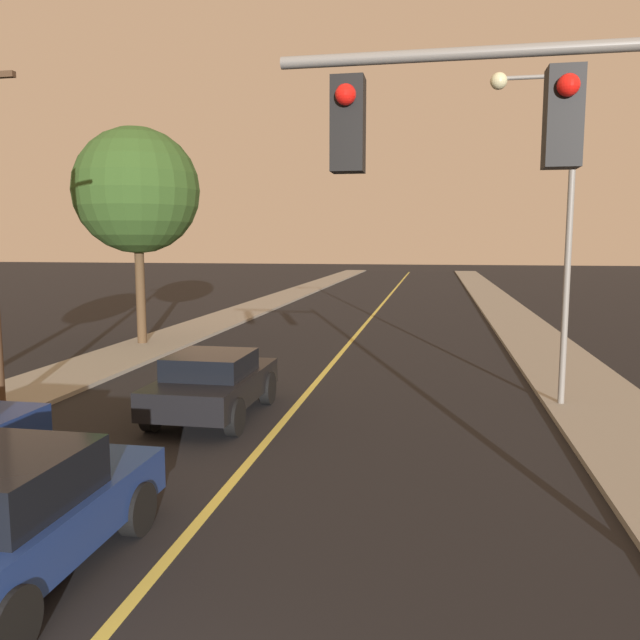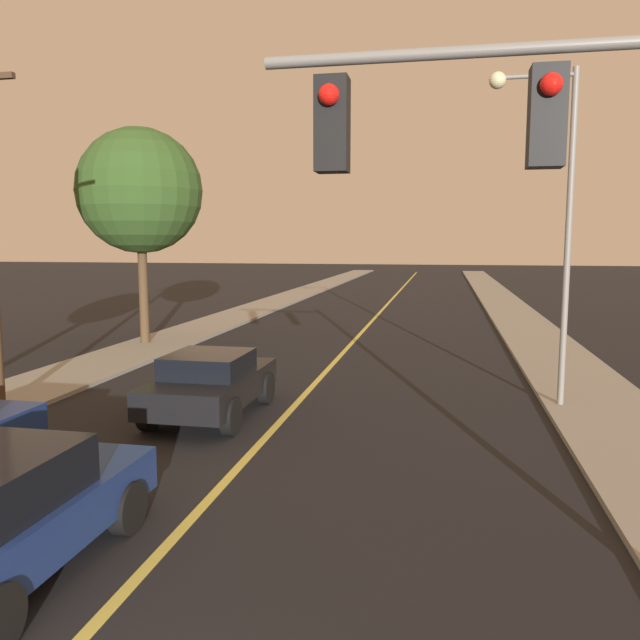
{
  "view_description": "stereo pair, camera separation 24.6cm",
  "coord_description": "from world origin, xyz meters",
  "px_view_note": "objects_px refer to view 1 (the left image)",
  "views": [
    {
      "loc": [
        2.99,
        -2.75,
        3.69
      ],
      "look_at": [
        0.0,
        13.58,
        1.6
      ],
      "focal_mm": 35.0,
      "sensor_mm": 36.0,
      "label": 1
    },
    {
      "loc": [
        3.23,
        -2.7,
        3.69
      ],
      "look_at": [
        0.0,
        13.58,
        1.6
      ],
      "focal_mm": 35.0,
      "sensor_mm": 36.0,
      "label": 2
    }
  ],
  "objects_px": {
    "traffic_signal_mast": "(590,197)",
    "streetlamp_right": "(551,193)",
    "car_near_lane_second": "(213,383)",
    "car_near_lane_front": "(5,515)",
    "tree_left_far": "(137,191)"
  },
  "relations": [
    {
      "from": "traffic_signal_mast",
      "to": "streetlamp_right",
      "type": "relative_size",
      "value": 0.77
    },
    {
      "from": "traffic_signal_mast",
      "to": "car_near_lane_second",
      "type": "bearing_deg",
      "value": 134.42
    },
    {
      "from": "car_near_lane_front",
      "to": "tree_left_far",
      "type": "bearing_deg",
      "value": 111.03
    },
    {
      "from": "streetlamp_right",
      "to": "car_near_lane_second",
      "type": "bearing_deg",
      "value": -163.44
    },
    {
      "from": "traffic_signal_mast",
      "to": "streetlamp_right",
      "type": "height_order",
      "value": "streetlamp_right"
    },
    {
      "from": "car_near_lane_front",
      "to": "tree_left_far",
      "type": "distance_m",
      "value": 16.42
    },
    {
      "from": "car_near_lane_front",
      "to": "car_near_lane_second",
      "type": "height_order",
      "value": "car_near_lane_front"
    },
    {
      "from": "traffic_signal_mast",
      "to": "tree_left_far",
      "type": "distance_m",
      "value": 18.39
    },
    {
      "from": "traffic_signal_mast",
      "to": "streetlamp_right",
      "type": "bearing_deg",
      "value": 82.79
    },
    {
      "from": "tree_left_far",
      "to": "streetlamp_right",
      "type": "bearing_deg",
      "value": -25.87
    },
    {
      "from": "car_near_lane_second",
      "to": "streetlamp_right",
      "type": "bearing_deg",
      "value": 16.56
    },
    {
      "from": "car_near_lane_second",
      "to": "traffic_signal_mast",
      "type": "bearing_deg",
      "value": -45.58
    },
    {
      "from": "car_near_lane_front",
      "to": "traffic_signal_mast",
      "type": "bearing_deg",
      "value": 4.52
    },
    {
      "from": "car_near_lane_second",
      "to": "streetlamp_right",
      "type": "distance_m",
      "value": 8.27
    },
    {
      "from": "car_near_lane_front",
      "to": "tree_left_far",
      "type": "xyz_separation_m",
      "value": [
        -5.65,
        14.69,
        4.67
      ]
    }
  ]
}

